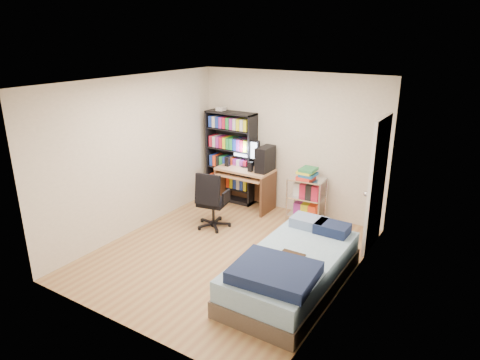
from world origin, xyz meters
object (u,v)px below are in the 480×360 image
Objects in this scene: bed at (292,270)px; media_shelf at (231,156)px; computer_desk at (251,172)px; office_chair at (212,210)px.

media_shelf is at bearing 137.12° from bed.
bed is at bearing -42.88° from media_shelf.
media_shelf is 0.58m from computer_desk.
computer_desk is 2.77m from bed.
bed is at bearing -48.41° from computer_desk.
office_chair reaches higher than bed.
media_shelf is at bearing 166.30° from computer_desk.
media_shelf is at bearing 98.19° from office_chair.
computer_desk is 1.31× the size of office_chair.
office_chair is 2.14m from bed.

